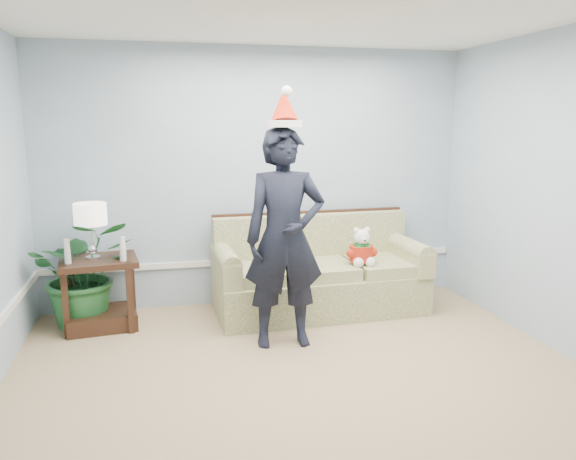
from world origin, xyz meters
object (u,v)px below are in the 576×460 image
(side_table, at_px, (101,301))
(man, at_px, (285,238))
(table_lamp, at_px, (90,217))
(sofa, at_px, (318,277))
(teddy_bear, at_px, (362,251))
(houseplant, at_px, (84,272))

(side_table, xyz_separation_m, man, (1.62, -0.78, 0.69))
(side_table, distance_m, table_lamp, 0.81)
(table_lamp, xyz_separation_m, man, (1.66, -0.78, -0.13))
(sofa, relative_size, teddy_bear, 5.53)
(table_lamp, relative_size, houseplant, 0.51)
(side_table, distance_m, teddy_bear, 2.58)
(houseplant, height_order, man, man)
(houseplant, distance_m, man, 2.02)
(sofa, bearing_deg, man, -125.22)
(sofa, xyz_separation_m, side_table, (-2.15, -0.04, -0.09))
(sofa, bearing_deg, houseplant, 176.30)
(sofa, bearing_deg, side_table, 178.96)
(table_lamp, relative_size, teddy_bear, 1.36)
(man, relative_size, teddy_bear, 4.90)
(side_table, bearing_deg, table_lamp, -167.88)
(sofa, distance_m, teddy_bear, 0.55)
(teddy_bear, bearing_deg, sofa, 148.80)
(side_table, bearing_deg, houseplant, 145.16)
(side_table, relative_size, table_lamp, 1.44)
(houseplant, distance_m, teddy_bear, 2.71)
(table_lamp, relative_size, man, 0.28)
(sofa, distance_m, houseplant, 2.31)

